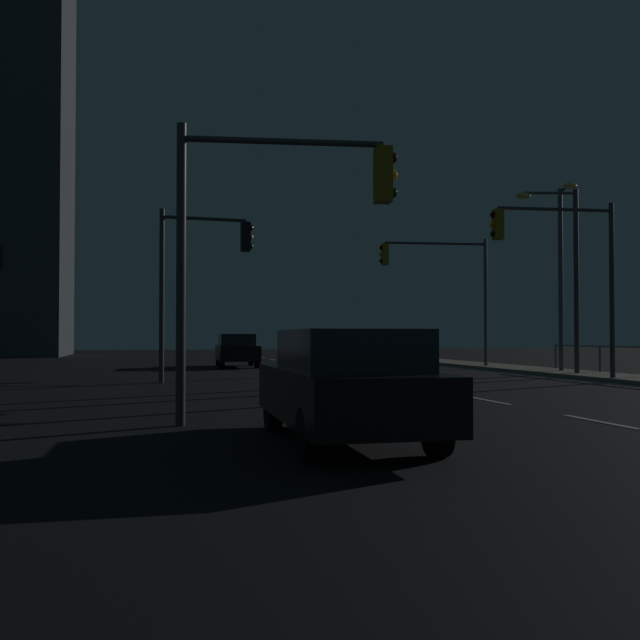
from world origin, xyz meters
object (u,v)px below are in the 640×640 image
at_px(car_oncoming, 237,350).
at_px(traffic_light_mid_left, 561,253).
at_px(car, 346,383).
at_px(street_lamp_corner, 565,260).
at_px(traffic_light_far_left, 441,275).
at_px(street_lamp_across_street, 562,260).
at_px(traffic_light_far_center, 280,214).
at_px(traffic_light_mid_right, 201,263).

bearing_deg(car_oncoming, traffic_light_mid_left, -57.86).
distance_m(car, street_lamp_corner, 17.96).
relative_size(traffic_light_far_left, street_lamp_across_street, 0.81).
relative_size(car, street_lamp_across_street, 0.63).
xyz_separation_m(traffic_light_mid_left, traffic_light_far_left, (0.06, 9.44, 0.13)).
distance_m(traffic_light_far_center, street_lamp_across_street, 18.02).
bearing_deg(traffic_light_mid_left, traffic_light_far_left, 89.61).
relative_size(traffic_light_mid_right, street_lamp_across_street, 0.78).
height_order(street_lamp_across_street, street_lamp_corner, street_lamp_across_street).
relative_size(traffic_light_far_left, traffic_light_mid_right, 1.05).
xyz_separation_m(car, traffic_light_mid_right, (-1.02, 13.12, 2.98)).
xyz_separation_m(car, traffic_light_far_center, (-0.53, 2.20, 2.71)).
height_order(car, traffic_light_mid_right, traffic_light_mid_right).
bearing_deg(street_lamp_corner, traffic_light_mid_right, 179.18).
xyz_separation_m(car, car_oncoming, (1.47, 23.80, 0.00)).
height_order(car, traffic_light_far_left, traffic_light_far_left).
relative_size(traffic_light_far_center, street_lamp_across_street, 0.71).
bearing_deg(car_oncoming, car, -93.53).
bearing_deg(traffic_light_mid_right, car, -85.54).
bearing_deg(traffic_light_mid_left, traffic_light_far_center, -142.80).
xyz_separation_m(traffic_light_mid_left, street_lamp_corner, (1.98, 2.74, 0.12)).
xyz_separation_m(car_oncoming, traffic_light_far_left, (8.61, -4.16, 3.40)).
bearing_deg(car, car_oncoming, 86.47).
xyz_separation_m(car, traffic_light_mid_left, (10.01, 10.20, 3.27)).
xyz_separation_m(traffic_light_mid_left, traffic_light_far_center, (-10.55, -8.00, -0.55)).
xyz_separation_m(traffic_light_far_left, street_lamp_across_street, (2.69, -5.33, 0.19)).
relative_size(car, traffic_light_mid_right, 0.81).
height_order(traffic_light_mid_left, street_lamp_across_street, street_lamp_across_street).
distance_m(street_lamp_across_street, street_lamp_corner, 1.60).
xyz_separation_m(traffic_light_mid_left, street_lamp_across_street, (2.75, 4.12, 0.32)).
bearing_deg(traffic_light_far_left, street_lamp_across_street, -63.20).
distance_m(traffic_light_mid_left, street_lamp_corner, 3.38).
xyz_separation_m(car, street_lamp_across_street, (12.77, 14.32, 3.59)).
distance_m(car, street_lamp_across_street, 19.52).
height_order(car_oncoming, traffic_light_mid_left, traffic_light_mid_left).
bearing_deg(street_lamp_across_street, street_lamp_corner, -119.36).
height_order(traffic_light_far_center, street_lamp_corner, street_lamp_corner).
height_order(car_oncoming, traffic_light_far_left, traffic_light_far_left).
bearing_deg(traffic_light_mid_left, street_lamp_across_street, 56.21).
xyz_separation_m(traffic_light_mid_right, street_lamp_across_street, (13.79, 1.20, 0.61)).
xyz_separation_m(traffic_light_far_center, street_lamp_across_street, (13.30, 12.12, 0.87)).
relative_size(traffic_light_far_left, street_lamp_corner, 0.86).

